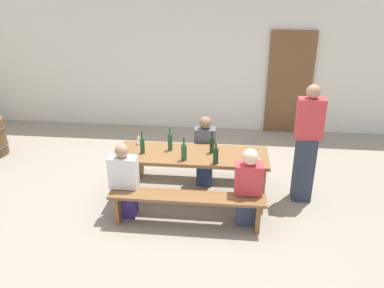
# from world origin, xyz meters

# --- Properties ---
(ground_plane) EXTENTS (24.00, 24.00, 0.00)m
(ground_plane) POSITION_xyz_m (0.00, 0.00, 0.00)
(ground_plane) COLOR gray
(back_wall) EXTENTS (14.00, 0.20, 3.20)m
(back_wall) POSITION_xyz_m (0.00, 3.05, 1.60)
(back_wall) COLOR silver
(back_wall) RESTS_ON ground
(wooden_door) EXTENTS (0.90, 0.06, 2.10)m
(wooden_door) POSITION_xyz_m (1.69, 2.91, 1.05)
(wooden_door) COLOR brown
(wooden_door) RESTS_ON ground
(tasting_table) EXTENTS (2.16, 0.71, 0.75)m
(tasting_table) POSITION_xyz_m (0.00, 0.00, 0.67)
(tasting_table) COLOR brown
(tasting_table) RESTS_ON ground
(bench_near) EXTENTS (2.06, 0.30, 0.45)m
(bench_near) POSITION_xyz_m (0.00, -0.65, 0.36)
(bench_near) COLOR brown
(bench_near) RESTS_ON ground
(bench_far) EXTENTS (2.06, 0.30, 0.45)m
(bench_far) POSITION_xyz_m (0.00, 0.65, 0.36)
(bench_far) COLOR brown
(bench_far) RESTS_ON ground
(wine_bottle_0) EXTENTS (0.07, 0.07, 0.33)m
(wine_bottle_0) POSITION_xyz_m (-0.70, -0.05, 0.87)
(wine_bottle_0) COLOR #194723
(wine_bottle_0) RESTS_ON tasting_table
(wine_bottle_1) EXTENTS (0.08, 0.08, 0.32)m
(wine_bottle_1) POSITION_xyz_m (-0.09, -0.21, 0.87)
(wine_bottle_1) COLOR #234C2D
(wine_bottle_1) RESTS_ON tasting_table
(wine_bottle_2) EXTENTS (0.07, 0.07, 0.30)m
(wine_bottle_2) POSITION_xyz_m (0.35, -0.27, 0.86)
(wine_bottle_2) COLOR #143319
(wine_bottle_2) RESTS_ON tasting_table
(wine_bottle_3) EXTENTS (0.07, 0.07, 0.34)m
(wine_bottle_3) POSITION_xyz_m (-0.33, 0.09, 0.88)
(wine_bottle_3) COLOR #234C2D
(wine_bottle_3) RESTS_ON tasting_table
(wine_bottle_4) EXTENTS (0.07, 0.07, 0.33)m
(wine_bottle_4) POSITION_xyz_m (0.28, 0.07, 0.87)
(wine_bottle_4) COLOR #143319
(wine_bottle_4) RESTS_ON tasting_table
(wine_glass_0) EXTENTS (0.07, 0.07, 0.16)m
(wine_glass_0) POSITION_xyz_m (-0.83, 0.26, 0.86)
(wine_glass_0) COLOR silver
(wine_glass_0) RESTS_ON tasting_table
(wine_glass_1) EXTENTS (0.07, 0.07, 0.18)m
(wine_glass_1) POSITION_xyz_m (0.93, -0.08, 0.88)
(wine_glass_1) COLOR silver
(wine_glass_1) RESTS_ON tasting_table
(seated_guest_near_0) EXTENTS (0.38, 0.24, 1.08)m
(seated_guest_near_0) POSITION_xyz_m (-0.87, -0.50, 0.51)
(seated_guest_near_0) COLOR navy
(seated_guest_near_0) RESTS_ON ground
(seated_guest_near_1) EXTENTS (0.37, 0.24, 1.09)m
(seated_guest_near_1) POSITION_xyz_m (0.79, -0.50, 0.52)
(seated_guest_near_1) COLOR #353C59
(seated_guest_near_1) RESTS_ON ground
(seated_guest_far_0) EXTENTS (0.32, 0.24, 1.13)m
(seated_guest_far_0) POSITION_xyz_m (0.15, 0.50, 0.54)
(seated_guest_far_0) COLOR navy
(seated_guest_far_0) RESTS_ON ground
(standing_host) EXTENTS (0.36, 0.24, 1.76)m
(standing_host) POSITION_xyz_m (1.62, 0.19, 0.86)
(standing_host) COLOR #2A3443
(standing_host) RESTS_ON ground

